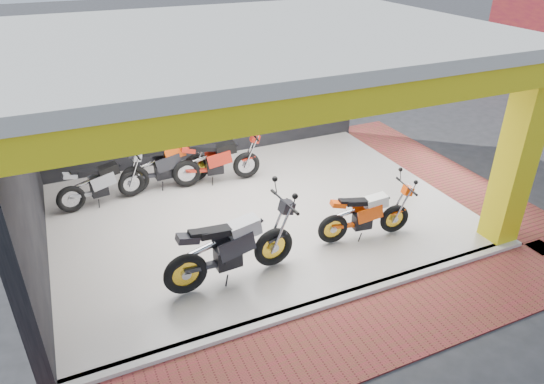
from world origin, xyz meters
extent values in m
plane|color=#2D2D30|center=(0.00, 0.00, 0.00)|extent=(80.00, 80.00, 0.00)
cube|color=white|center=(0.00, 2.00, 0.05)|extent=(8.00, 6.00, 0.10)
cube|color=beige|center=(0.00, 2.00, 3.60)|extent=(8.40, 6.40, 0.20)
cube|color=black|center=(0.00, 5.10, 1.75)|extent=(8.20, 0.20, 3.50)
cube|color=black|center=(-4.10, 2.00, 1.75)|extent=(0.20, 6.20, 3.50)
cube|color=yellow|center=(3.75, -0.75, 1.75)|extent=(0.50, 0.50, 3.50)
cube|color=yellow|center=(0.00, -1.00, 3.30)|extent=(8.40, 0.30, 0.40)
cube|color=yellow|center=(4.00, 2.00, 3.30)|extent=(0.30, 6.40, 0.40)
cube|color=white|center=(0.00, -1.02, 0.05)|extent=(8.00, 0.20, 0.10)
cube|color=maroon|center=(0.00, -1.80, 0.01)|extent=(9.00, 1.40, 0.03)
cube|color=maroon|center=(4.80, 2.00, 0.01)|extent=(1.40, 7.00, 0.03)
camera|label=1|loc=(-3.24, -5.98, 5.19)|focal=32.00mm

